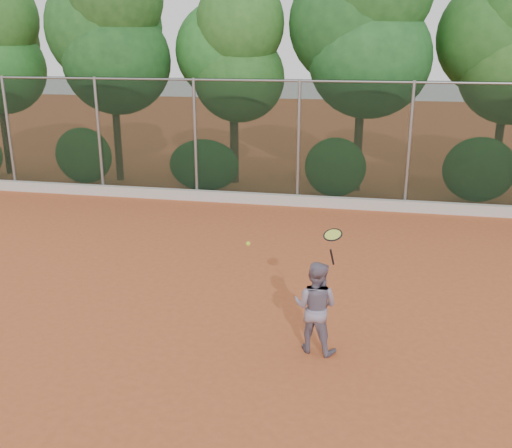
# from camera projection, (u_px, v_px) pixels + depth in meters

# --- Properties ---
(ground) EXTENTS (80.00, 80.00, 0.00)m
(ground) POSITION_uv_depth(u_px,v_px,m) (245.00, 310.00, 9.89)
(ground) COLOR #B5542A
(ground) RESTS_ON ground
(concrete_curb) EXTENTS (24.00, 0.20, 0.30)m
(concrete_curb) POSITION_uv_depth(u_px,v_px,m) (296.00, 200.00, 16.22)
(concrete_curb) COLOR #B9B3AC
(concrete_curb) RESTS_ON ground
(tennis_player) EXTENTS (0.79, 0.68, 1.41)m
(tennis_player) POSITION_uv_depth(u_px,v_px,m) (315.00, 307.00, 8.38)
(tennis_player) COLOR slate
(tennis_player) RESTS_ON ground
(chainlink_fence) EXTENTS (24.09, 0.09, 3.50)m
(chainlink_fence) POSITION_uv_depth(u_px,v_px,m) (299.00, 140.00, 15.87)
(chainlink_fence) COLOR black
(chainlink_fence) RESTS_ON ground
(foliage_backdrop) EXTENTS (23.70, 3.63, 7.55)m
(foliage_backdrop) POSITION_uv_depth(u_px,v_px,m) (291.00, 44.00, 17.06)
(foliage_backdrop) COLOR #3E2717
(foliage_backdrop) RESTS_ON ground
(tennis_racket) EXTENTS (0.35, 0.35, 0.55)m
(tennis_racket) POSITION_uv_depth(u_px,v_px,m) (333.00, 237.00, 7.87)
(tennis_racket) COLOR black
(tennis_racket) RESTS_ON ground
(tennis_ball_in_flight) EXTENTS (0.07, 0.07, 0.07)m
(tennis_ball_in_flight) POSITION_uv_depth(u_px,v_px,m) (248.00, 244.00, 7.82)
(tennis_ball_in_flight) COLOR #BACF2F
(tennis_ball_in_flight) RESTS_ON ground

